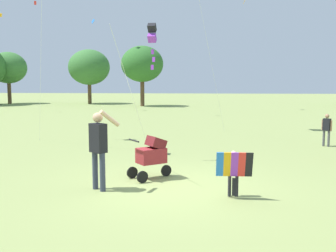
# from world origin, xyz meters

# --- Properties ---
(ground_plane) EXTENTS (120.00, 120.00, 0.00)m
(ground_plane) POSITION_xyz_m (0.00, 0.00, 0.00)
(ground_plane) COLOR #849351
(treeline_distant) EXTENTS (43.00, 7.44, 6.37)m
(treeline_distant) POSITION_xyz_m (1.24, 27.77, 3.59)
(treeline_distant) COLOR brown
(treeline_distant) RESTS_ON ground
(child_with_butterfly_kite) EXTENTS (0.72, 0.34, 0.96)m
(child_with_butterfly_kite) POSITION_xyz_m (1.37, -0.61, 0.59)
(child_with_butterfly_kite) COLOR #232328
(child_with_butterfly_kite) RESTS_ON ground
(person_adult_flyer) EXTENTS (0.67, 0.46, 1.75)m
(person_adult_flyer) POSITION_xyz_m (-1.46, -0.31, 1.01)
(person_adult_flyer) COLOR #33384C
(person_adult_flyer) RESTS_ON ground
(stroller) EXTENTS (1.05, 0.90, 1.03)m
(stroller) POSITION_xyz_m (-0.45, 0.78, 0.61)
(stroller) COLOR black
(stroller) RESTS_ON ground
(kite_adult_black) EXTENTS (0.66, 3.16, 3.96)m
(kite_adult_black) POSITION_xyz_m (-0.69, 2.81, 3.63)
(kite_adult_black) COLOR black
(kite_adult_black) RESTS_ON ground
(person_red_shirt) EXTENTS (0.30, 0.28, 1.16)m
(person_red_shirt) POSITION_xyz_m (5.18, 5.84, 0.68)
(person_red_shirt) COLOR #4C4C51
(person_red_shirt) RESTS_ON ground
(cooler_box) EXTENTS (0.45, 0.33, 0.35)m
(cooler_box) POSITION_xyz_m (-0.66, 3.89, 0.18)
(cooler_box) COLOR #2D5BB7
(cooler_box) RESTS_ON ground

